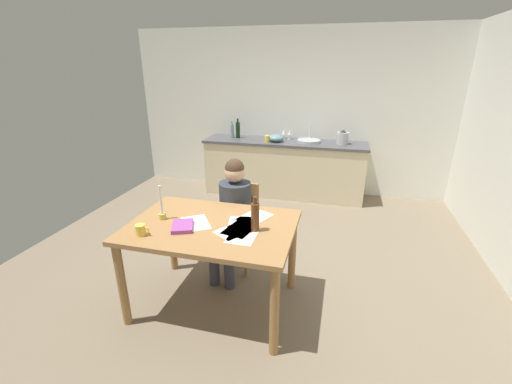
# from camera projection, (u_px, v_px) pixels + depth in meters

# --- Properties ---
(ground_plane) EXTENTS (5.20, 5.20, 0.04)m
(ground_plane) POSITION_uv_depth(u_px,v_px,m) (246.00, 267.00, 3.67)
(ground_plane) COLOR #7A6B56
(wall_back) EXTENTS (5.20, 0.12, 2.60)m
(wall_back) POSITION_uv_depth(u_px,v_px,m) (289.00, 112.00, 5.55)
(wall_back) COLOR silver
(wall_back) RESTS_ON ground
(kitchen_counter) EXTENTS (2.58, 0.64, 0.90)m
(kitchen_counter) POSITION_uv_depth(u_px,v_px,m) (284.00, 168.00, 5.52)
(kitchen_counter) COLOR beige
(kitchen_counter) RESTS_ON ground
(dining_table) EXTENTS (1.38, 0.96, 0.80)m
(dining_table) POSITION_uv_depth(u_px,v_px,m) (212.00, 236.00, 2.84)
(dining_table) COLOR #9E7042
(dining_table) RESTS_ON ground
(chair_at_table) EXTENTS (0.43, 0.43, 0.89)m
(chair_at_table) POSITION_uv_depth(u_px,v_px,m) (239.00, 220.00, 3.56)
(chair_at_table) COLOR #9E7042
(chair_at_table) RESTS_ON ground
(person_seated) EXTENTS (0.35, 0.61, 1.19)m
(person_seated) POSITION_uv_depth(u_px,v_px,m) (233.00, 210.00, 3.36)
(person_seated) COLOR #333842
(person_seated) RESTS_ON ground
(coffee_mug) EXTENTS (0.11, 0.08, 0.09)m
(coffee_mug) POSITION_uv_depth(u_px,v_px,m) (141.00, 230.00, 2.61)
(coffee_mug) COLOR #F2CC4C
(coffee_mug) RESTS_ON dining_table
(candlestick) EXTENTS (0.06, 0.06, 0.30)m
(candlestick) POSITION_uv_depth(u_px,v_px,m) (162.00, 210.00, 2.87)
(candlestick) COLOR gold
(candlestick) RESTS_ON dining_table
(book_magazine) EXTENTS (0.24, 0.27, 0.03)m
(book_magazine) POSITION_uv_depth(u_px,v_px,m) (183.00, 226.00, 2.73)
(book_magazine) COLOR #974494
(book_magazine) RESTS_ON dining_table
(paper_letter) EXTENTS (0.26, 0.33, 0.00)m
(paper_letter) POSITION_uv_depth(u_px,v_px,m) (241.00, 224.00, 2.81)
(paper_letter) COLOR white
(paper_letter) RESTS_ON dining_table
(paper_bill) EXTENTS (0.21, 0.30, 0.00)m
(paper_bill) POSITION_uv_depth(u_px,v_px,m) (243.00, 235.00, 2.62)
(paper_bill) COLOR white
(paper_bill) RESTS_ON dining_table
(paper_envelope) EXTENTS (0.27, 0.34, 0.00)m
(paper_envelope) POSITION_uv_depth(u_px,v_px,m) (240.00, 229.00, 2.72)
(paper_envelope) COLOR white
(paper_envelope) RESTS_ON dining_table
(paper_receipt) EXTENTS (0.34, 0.36, 0.00)m
(paper_receipt) POSITION_uv_depth(u_px,v_px,m) (235.00, 231.00, 2.70)
(paper_receipt) COLOR white
(paper_receipt) RESTS_ON dining_table
(paper_notice) EXTENTS (0.34, 0.36, 0.00)m
(paper_notice) POSITION_uv_depth(u_px,v_px,m) (196.00, 223.00, 2.82)
(paper_notice) COLOR white
(paper_notice) RESTS_ON dining_table
(paper_flyer) EXTENTS (0.31, 0.36, 0.00)m
(paper_flyer) POSITION_uv_depth(u_px,v_px,m) (255.00, 217.00, 2.94)
(paper_flyer) COLOR white
(paper_flyer) RESTS_ON dining_table
(wine_bottle_on_table) EXTENTS (0.07, 0.07, 0.29)m
(wine_bottle_on_table) POSITION_uv_depth(u_px,v_px,m) (255.00, 217.00, 2.65)
(wine_bottle_on_table) COLOR #593319
(wine_bottle_on_table) RESTS_ON dining_table
(sink_unit) EXTENTS (0.36, 0.36, 0.24)m
(sink_unit) POSITION_uv_depth(u_px,v_px,m) (309.00, 141.00, 5.27)
(sink_unit) COLOR #B2B7BC
(sink_unit) RESTS_ON kitchen_counter
(bottle_oil) EXTENTS (0.06, 0.06, 0.27)m
(bottle_oil) POSITION_uv_depth(u_px,v_px,m) (232.00, 131.00, 5.55)
(bottle_oil) COLOR #8C999E
(bottle_oil) RESTS_ON kitchen_counter
(bottle_vinegar) EXTENTS (0.07, 0.07, 0.32)m
(bottle_vinegar) POSITION_uv_depth(u_px,v_px,m) (238.00, 130.00, 5.54)
(bottle_vinegar) COLOR black
(bottle_vinegar) RESTS_ON kitchen_counter
(mixing_bowl) EXTENTS (0.25, 0.25, 0.11)m
(mixing_bowl) POSITION_uv_depth(u_px,v_px,m) (276.00, 138.00, 5.30)
(mixing_bowl) COLOR #668C99
(mixing_bowl) RESTS_ON kitchen_counter
(stovetop_kettle) EXTENTS (0.18, 0.18, 0.22)m
(stovetop_kettle) POSITION_uv_depth(u_px,v_px,m) (343.00, 138.00, 5.12)
(stovetop_kettle) COLOR #B7BABF
(stovetop_kettle) RESTS_ON kitchen_counter
(wine_glass_near_sink) EXTENTS (0.07, 0.07, 0.15)m
(wine_glass_near_sink) POSITION_uv_depth(u_px,v_px,m) (290.00, 133.00, 5.45)
(wine_glass_near_sink) COLOR silver
(wine_glass_near_sink) RESTS_ON kitchen_counter
(wine_glass_by_kettle) EXTENTS (0.07, 0.07, 0.15)m
(wine_glass_by_kettle) POSITION_uv_depth(u_px,v_px,m) (284.00, 132.00, 5.47)
(wine_glass_by_kettle) COLOR silver
(wine_glass_by_kettle) RESTS_ON kitchen_counter
(teacup_on_counter) EXTENTS (0.12, 0.08, 0.10)m
(teacup_on_counter) POSITION_uv_depth(u_px,v_px,m) (267.00, 139.00, 5.27)
(teacup_on_counter) COLOR #F2CC4C
(teacup_on_counter) RESTS_ON kitchen_counter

